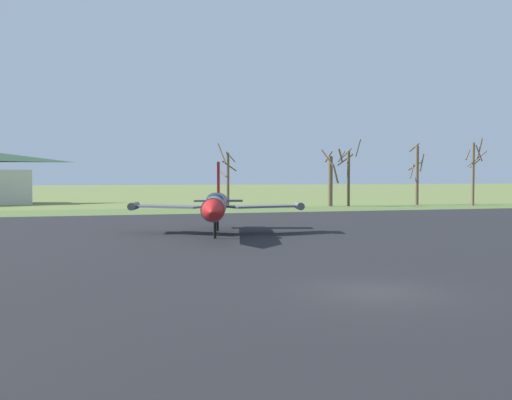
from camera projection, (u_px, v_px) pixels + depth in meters
ground_plane at (374, 293)px, 19.65m from camera, size 600.00×600.00×0.00m
asphalt_apron at (240, 242)px, 35.09m from camera, size 95.95×53.88×0.05m
grass_verge_strip at (159, 211)px, 66.57m from camera, size 155.95×12.00×0.06m
jet_fighter_front_right at (216, 205)px, 38.78m from camera, size 11.68×14.16×4.85m
bare_tree_far_left at (227, 176)px, 74.97m from camera, size 2.08×1.90×7.93m
bare_tree_left_of_center at (331, 178)px, 78.03m from camera, size 3.23×2.56×7.43m
bare_tree_center at (348, 175)px, 78.54m from camera, size 3.02×3.01×8.60m
bare_tree_right_of_center at (417, 173)px, 82.16m from camera, size 2.13×1.99×8.44m
bare_tree_far_right at (474, 170)px, 79.73m from camera, size 2.92×2.95×8.82m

